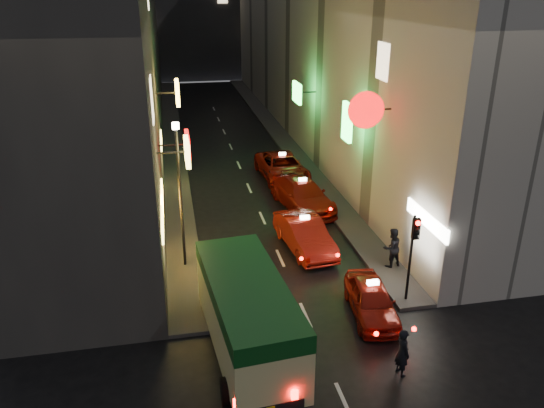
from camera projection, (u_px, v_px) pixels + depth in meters
building_left at (111, 20)px, 37.84m from camera, size 7.44×52.00×18.00m
building_right at (326, 17)px, 40.71m from camera, size 7.93×52.14×18.00m
sidewalk_left at (173, 138)px, 41.93m from camera, size 1.50×52.00×0.15m
sidewalk_right at (278, 133)px, 43.46m from camera, size 1.50×52.00×0.15m
minibus at (247, 309)px, 16.91m from camera, size 2.80×6.61×2.77m
taxi_near at (372, 297)px, 19.36m from camera, size 2.47×4.88×1.66m
taxi_second at (304, 232)px, 24.18m from camera, size 2.94×5.77×1.93m
taxi_third at (302, 192)px, 28.72m from camera, size 3.27×6.02×1.99m
taxi_far at (282, 165)px, 33.06m from camera, size 2.65×5.78×1.97m
pedestrian_crossing at (403, 349)px, 16.33m from camera, size 0.49×0.66×1.83m
pedestrian_sidewalk at (392, 245)px, 22.37m from camera, size 0.83×0.63×1.98m
traffic_light at (414, 241)px, 19.28m from camera, size 0.26×0.43×3.50m
lamp_post at (180, 187)px, 21.51m from camera, size 0.28×0.28×6.22m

